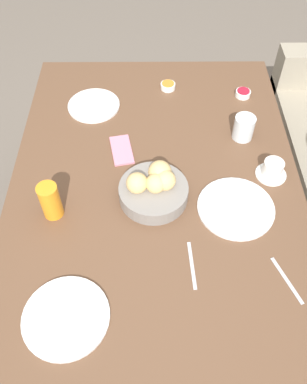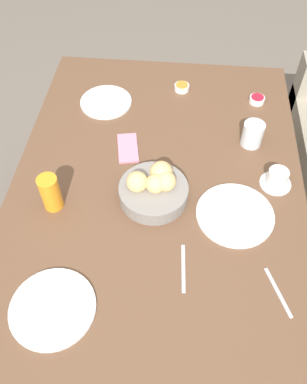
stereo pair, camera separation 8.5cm
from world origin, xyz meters
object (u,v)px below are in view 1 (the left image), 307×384
at_px(jam_bowl_honey, 168,86).
at_px(cell_phone, 122,150).
at_px(water_tumbler, 244,128).
at_px(plate_near_right, 66,317).
at_px(plate_near_left, 94,105).
at_px(bread_basket, 154,188).
at_px(knife_silver, 192,265).
at_px(coffee_cup, 272,170).
at_px(juice_glass, 50,201).
at_px(jam_bowl_berry, 243,93).
at_px(plate_far_center, 236,208).
at_px(fork_silver, 287,280).

bearing_deg(jam_bowl_honey, cell_phone, -26.26).
bearing_deg(water_tumbler, plate_near_right, -39.48).
bearing_deg(plate_near_left, bread_basket, 27.44).
relative_size(bread_basket, plate_near_left, 1.09).
distance_m(jam_bowl_honey, knife_silver, 0.86).
xyz_separation_m(plate_near_right, coffee_cup, (-0.52, 0.67, 0.02)).
relative_size(juice_glass, jam_bowl_berry, 2.09).
distance_m(water_tumbler, jam_bowl_honey, 0.41).
relative_size(plate_far_center, jam_bowl_honey, 4.08).
bearing_deg(water_tumbler, fork_silver, 4.44).
relative_size(plate_far_center, coffee_cup, 2.36).
distance_m(coffee_cup, jam_bowl_berry, 0.45).
relative_size(bread_basket, coffee_cup, 2.13).
height_order(plate_far_center, water_tumbler, water_tumbler).
bearing_deg(plate_far_center, water_tumbler, 168.65).
distance_m(juice_glass, water_tumbler, 0.77).
distance_m(plate_near_left, fork_silver, 1.02).
distance_m(coffee_cup, jam_bowl_honey, 0.61).
xyz_separation_m(plate_near_right, knife_silver, (-0.16, 0.36, -0.00)).
height_order(plate_far_center, knife_silver, plate_far_center).
relative_size(coffee_cup, knife_silver, 0.68).
height_order(knife_silver, cell_phone, cell_phone).
relative_size(bread_basket, fork_silver, 1.53).
bearing_deg(plate_far_center, knife_silver, -37.32).
distance_m(bread_basket, fork_silver, 0.51).
bearing_deg(cell_phone, juice_glass, -36.75).
height_order(coffee_cup, jam_bowl_berry, coffee_cup).
bearing_deg(jam_bowl_honey, knife_silver, 3.22).
xyz_separation_m(jam_bowl_berry, jam_bowl_honey, (-0.05, -0.32, 0.00)).
bearing_deg(plate_near_left, plate_near_right, -0.08).
xyz_separation_m(juice_glass, knife_silver, (0.20, 0.45, -0.07)).
height_order(jam_bowl_honey, knife_silver, jam_bowl_honey).
relative_size(jam_bowl_berry, jam_bowl_honey, 1.00).
xyz_separation_m(water_tumbler, fork_silver, (0.61, 0.05, -0.05)).
height_order(bread_basket, water_tumbler, bread_basket).
height_order(juice_glass, cell_phone, juice_glass).
xyz_separation_m(plate_near_left, fork_silver, (0.80, 0.64, -0.00)).
distance_m(coffee_cup, cell_phone, 0.56).
bearing_deg(jam_bowl_honey, bread_basket, -6.33).
xyz_separation_m(jam_bowl_berry, fork_silver, (0.86, 0.01, -0.01)).
xyz_separation_m(plate_near_left, plate_near_right, (0.90, -0.00, 0.00)).
height_order(water_tumbler, jam_bowl_honey, water_tumbler).
bearing_deg(jam_bowl_berry, plate_near_right, -33.09).
bearing_deg(plate_near_right, water_tumbler, 140.52).
relative_size(plate_far_center, fork_silver, 1.69).
height_order(jam_bowl_honey, fork_silver, jam_bowl_honey).
bearing_deg(jam_bowl_berry, coffee_cup, 4.76).
xyz_separation_m(coffee_cup, fork_silver, (0.41, -0.03, -0.03)).
relative_size(water_tumbler, jam_bowl_berry, 1.49).
xyz_separation_m(plate_far_center, coffee_cup, (-0.15, 0.15, 0.02)).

